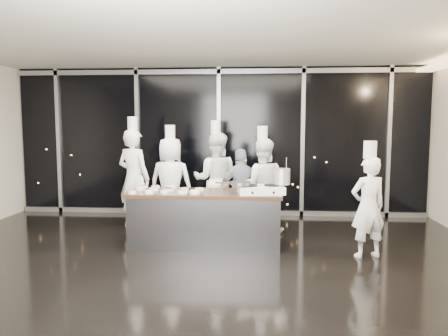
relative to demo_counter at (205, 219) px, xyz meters
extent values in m
plane|color=black|center=(0.00, -0.90, -0.45)|extent=(9.00, 9.00, 0.00)
cube|color=beige|center=(0.00, 2.60, 1.15)|extent=(9.00, 0.02, 3.20)
cube|color=beige|center=(0.00, -4.40, 1.15)|extent=(9.00, 0.02, 3.20)
cube|color=beige|center=(0.00, -0.90, 2.75)|extent=(9.00, 7.00, 0.02)
cube|color=black|center=(0.00, 2.54, 1.15)|extent=(8.90, 0.04, 3.18)
cube|color=gray|center=(0.00, 2.49, 2.65)|extent=(8.90, 0.08, 0.10)
cube|color=gray|center=(0.00, 2.49, -0.40)|extent=(8.90, 0.08, 0.10)
cube|color=gray|center=(-3.60, 2.49, 1.15)|extent=(0.08, 0.08, 3.20)
cube|color=gray|center=(-1.80, 2.49, 1.15)|extent=(0.08, 0.08, 3.20)
cube|color=gray|center=(0.00, 2.49, 1.15)|extent=(0.08, 0.08, 3.20)
cube|color=gray|center=(1.80, 2.49, 1.15)|extent=(0.08, 0.08, 3.20)
cube|color=gray|center=(3.60, 2.49, 1.15)|extent=(0.08, 0.08, 3.20)
cube|color=#35353A|center=(0.00, 0.00, -0.03)|extent=(2.40, 0.80, 0.84)
cube|color=#41241B|center=(0.00, 0.00, 0.42)|extent=(2.46, 0.86, 0.06)
cube|color=white|center=(0.90, -0.12, 0.51)|extent=(0.77, 0.54, 0.12)
cylinder|color=black|center=(0.73, -0.14, 0.58)|extent=(0.27, 0.27, 0.02)
cylinder|color=black|center=(1.07, -0.09, 0.58)|extent=(0.27, 0.27, 0.02)
cylinder|color=black|center=(0.77, -0.37, 0.50)|extent=(0.04, 0.03, 0.04)
cylinder|color=black|center=(1.10, -0.32, 0.50)|extent=(0.04, 0.03, 0.04)
cylinder|color=slate|center=(0.58, -0.17, 0.61)|extent=(0.37, 0.37, 0.05)
cube|color=#4C2B14|center=(0.30, -0.21, 0.62)|extent=(0.24, 0.06, 0.02)
cylinder|color=#BDBEC0|center=(1.24, -0.05, 0.71)|extent=(0.28, 0.28, 0.25)
cylinder|color=white|center=(-1.13, -0.28, 0.47)|extent=(0.13, 0.13, 0.04)
cylinder|color=orange|center=(-1.13, -0.28, 0.49)|extent=(0.10, 0.10, 0.01)
cylinder|color=white|center=(-1.10, 0.08, 0.47)|extent=(0.14, 0.14, 0.04)
cylinder|color=beige|center=(-1.10, 0.08, 0.49)|extent=(0.12, 0.12, 0.01)
cylinder|color=white|center=(-1.09, 0.31, 0.47)|extent=(0.12, 0.12, 0.04)
cylinder|color=#381310|center=(-1.09, 0.31, 0.49)|extent=(0.10, 0.10, 0.01)
cylinder|color=white|center=(-0.86, -0.26, 0.47)|extent=(0.14, 0.14, 0.04)
cylinder|color=white|center=(-0.86, -0.26, 0.49)|extent=(0.12, 0.12, 0.01)
cylinder|color=white|center=(-0.85, 0.02, 0.47)|extent=(0.15, 0.15, 0.04)
cylinder|color=tan|center=(-0.85, 0.02, 0.49)|extent=(0.12, 0.12, 0.01)
cylinder|color=white|center=(-0.89, 0.30, 0.47)|extent=(0.13, 0.13, 0.04)
cylinder|color=#A56752|center=(-0.89, 0.30, 0.49)|extent=(0.11, 0.11, 0.01)
cylinder|color=white|center=(-0.62, -0.22, 0.47)|extent=(0.12, 0.12, 0.04)
cylinder|color=#F07B63|center=(-0.62, -0.22, 0.49)|extent=(0.10, 0.10, 0.01)
cylinder|color=white|center=(-0.60, 0.02, 0.47)|extent=(0.16, 0.16, 0.04)
cylinder|color=black|center=(-0.60, 0.02, 0.49)|extent=(0.13, 0.13, 0.01)
cylinder|color=white|center=(-0.61, 0.27, 0.47)|extent=(0.16, 0.16, 0.04)
cylinder|color=white|center=(-0.61, 0.27, 0.49)|extent=(0.13, 0.13, 0.01)
cylinder|color=white|center=(-0.34, -0.19, 0.47)|extent=(0.16, 0.16, 0.04)
cylinder|color=#B39947|center=(-0.34, -0.19, 0.49)|extent=(0.13, 0.13, 0.01)
cylinder|color=white|center=(-0.35, 0.09, 0.47)|extent=(0.12, 0.12, 0.04)
cylinder|color=tan|center=(-0.35, 0.09, 0.49)|extent=(0.10, 0.10, 0.01)
cylinder|color=white|center=(-0.14, -0.19, 0.47)|extent=(0.17, 0.17, 0.04)
cylinder|color=#FBF7C8|center=(-0.14, -0.19, 0.49)|extent=(0.14, 0.14, 0.01)
cylinder|color=white|center=(-0.10, 0.09, 0.47)|extent=(0.14, 0.14, 0.04)
cylinder|color=brown|center=(-0.10, 0.09, 0.49)|extent=(0.11, 0.11, 0.01)
cylinder|color=white|center=(-1.14, 0.34, 0.53)|extent=(0.06, 0.06, 0.16)
cone|color=white|center=(-1.14, 0.34, 0.64)|extent=(0.05, 0.05, 0.05)
imported|color=white|center=(-1.53, 1.20, 0.49)|extent=(0.81, 0.68, 1.90)
cylinder|color=white|center=(-1.53, 1.20, 1.54)|extent=(0.25, 0.25, 0.26)
imported|color=white|center=(-0.82, 1.25, 0.42)|extent=(0.91, 0.65, 1.74)
cylinder|color=white|center=(-0.82, 1.25, 1.39)|extent=(0.21, 0.21, 0.26)
imported|color=white|center=(0.04, 1.39, 0.46)|extent=(0.90, 0.71, 1.83)
cylinder|color=white|center=(0.04, 1.39, 1.47)|extent=(0.19, 0.19, 0.26)
imported|color=#16203E|center=(0.55, 1.01, 0.32)|extent=(0.97, 0.61, 1.54)
imported|color=white|center=(0.93, 0.99, 0.41)|extent=(0.85, 0.66, 1.73)
cylinder|color=white|center=(0.93, 0.99, 1.37)|extent=(0.19, 0.19, 0.26)
imported|color=white|center=(2.50, -0.40, 0.31)|extent=(0.64, 0.52, 1.52)
cylinder|color=white|center=(2.50, -0.40, 1.17)|extent=(0.24, 0.24, 0.26)
camera|label=1|loc=(0.85, -6.95, 1.57)|focal=35.00mm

